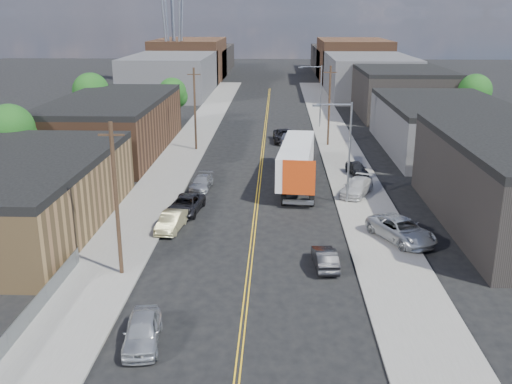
# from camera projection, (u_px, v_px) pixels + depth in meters

# --- Properties ---
(ground) EXTENTS (260.00, 260.00, 0.00)m
(ground) POSITION_uv_depth(u_px,v_px,m) (265.00, 127.00, 84.22)
(ground) COLOR black
(ground) RESTS_ON ground
(centerline) EXTENTS (0.32, 120.00, 0.01)m
(centerline) POSITION_uv_depth(u_px,v_px,m) (263.00, 151.00, 69.92)
(centerline) COLOR gold
(centerline) RESTS_ON ground
(sidewalk_left) EXTENTS (5.00, 140.00, 0.15)m
(sidewalk_left) POSITION_uv_depth(u_px,v_px,m) (186.00, 149.00, 70.24)
(sidewalk_left) COLOR slate
(sidewalk_left) RESTS_ON ground
(sidewalk_right) EXTENTS (5.00, 140.00, 0.15)m
(sidewalk_right) POSITION_uv_depth(u_px,v_px,m) (340.00, 151.00, 69.56)
(sidewalk_right) COLOR slate
(sidewalk_right) RESTS_ON ground
(warehouse_tan) EXTENTS (12.00, 22.00, 5.60)m
(warehouse_tan) POSITION_uv_depth(u_px,v_px,m) (21.00, 194.00, 43.99)
(warehouse_tan) COLOR brown
(warehouse_tan) RESTS_ON ground
(warehouse_brown) EXTENTS (12.00, 26.00, 6.60)m
(warehouse_brown) POSITION_uv_depth(u_px,v_px,m) (113.00, 125.00, 68.62)
(warehouse_brown) COLOR #442A1B
(warehouse_brown) RESTS_ON ground
(industrial_right_b) EXTENTS (14.00, 24.00, 6.10)m
(industrial_right_b) POSITION_uv_depth(u_px,v_px,m) (444.00, 126.00, 69.17)
(industrial_right_b) COLOR #3D3D3F
(industrial_right_b) RESTS_ON ground
(industrial_right_c) EXTENTS (14.00, 22.00, 7.60)m
(industrial_right_c) POSITION_uv_depth(u_px,v_px,m) (401.00, 91.00, 93.73)
(industrial_right_c) COLOR black
(industrial_right_c) RESTS_ON ground
(skyline_left_a) EXTENTS (16.00, 30.00, 8.00)m
(skyline_left_a) POSITION_uv_depth(u_px,v_px,m) (172.00, 75.00, 117.08)
(skyline_left_a) COLOR #3D3D3F
(skyline_left_a) RESTS_ON ground
(skyline_right_a) EXTENTS (16.00, 30.00, 8.00)m
(skyline_right_a) POSITION_uv_depth(u_px,v_px,m) (368.00, 75.00, 115.66)
(skyline_right_a) COLOR #3D3D3F
(skyline_right_a) RESTS_ON ground
(skyline_left_b) EXTENTS (16.00, 26.00, 10.00)m
(skyline_left_b) POSITION_uv_depth(u_px,v_px,m) (190.00, 60.00, 140.61)
(skyline_left_b) COLOR #442A1B
(skyline_left_b) RESTS_ON ground
(skyline_right_b) EXTENTS (16.00, 26.00, 10.00)m
(skyline_right_b) POSITION_uv_depth(u_px,v_px,m) (353.00, 61.00, 139.18)
(skyline_right_b) COLOR #442A1B
(skyline_right_b) RESTS_ON ground
(skyline_left_c) EXTENTS (16.00, 40.00, 7.00)m
(skyline_left_c) POSITION_uv_depth(u_px,v_px,m) (201.00, 60.00, 160.12)
(skyline_left_c) COLOR black
(skyline_left_c) RESTS_ON ground
(skyline_right_c) EXTENTS (16.00, 40.00, 7.00)m
(skyline_right_c) POSITION_uv_depth(u_px,v_px,m) (343.00, 60.00, 158.69)
(skyline_right_c) COLOR black
(skyline_right_c) RESTS_ON ground
(streetlight_near) EXTENTS (3.39, 0.25, 9.00)m
(streetlight_near) POSITION_uv_depth(u_px,v_px,m) (345.00, 145.00, 48.99)
(streetlight_near) COLOR gray
(streetlight_near) RESTS_ON ground
(streetlight_far) EXTENTS (3.39, 0.25, 9.00)m
(streetlight_far) POSITION_uv_depth(u_px,v_px,m) (318.00, 91.00, 82.35)
(streetlight_far) COLOR gray
(streetlight_far) RESTS_ON ground
(utility_pole_left_near) EXTENTS (1.60, 0.26, 10.00)m
(utility_pole_left_near) POSITION_uv_depth(u_px,v_px,m) (116.00, 199.00, 35.32)
(utility_pole_left_near) COLOR black
(utility_pole_left_near) RESTS_ON ground
(utility_pole_left_far) EXTENTS (1.60, 0.26, 10.00)m
(utility_pole_left_far) POSITION_uv_depth(u_px,v_px,m) (195.00, 109.00, 68.67)
(utility_pole_left_far) COLOR black
(utility_pole_left_far) RESTS_ON ground
(utility_pole_right) EXTENTS (1.60, 0.26, 10.00)m
(utility_pole_right) POSITION_uv_depth(u_px,v_px,m) (329.00, 105.00, 70.94)
(utility_pole_right) COLOR black
(utility_pole_right) RESTS_ON ground
(chainlink_fence) EXTENTS (0.05, 16.00, 1.22)m
(chainlink_fence) POSITION_uv_depth(u_px,v_px,m) (29.00, 316.00, 30.59)
(chainlink_fence) COLOR slate
(chainlink_fence) RESTS_ON ground
(tree_left_near) EXTENTS (4.85, 4.76, 7.91)m
(tree_left_near) POSITION_uv_depth(u_px,v_px,m) (11.00, 132.00, 54.93)
(tree_left_near) COLOR black
(tree_left_near) RESTS_ON ground
(tree_left_mid) EXTENTS (5.10, 5.04, 8.37)m
(tree_left_mid) POSITION_uv_depth(u_px,v_px,m) (92.00, 94.00, 78.66)
(tree_left_mid) COLOR black
(tree_left_mid) RESTS_ON ground
(tree_left_far) EXTENTS (4.35, 4.20, 6.97)m
(tree_left_far) POSITION_uv_depth(u_px,v_px,m) (173.00, 94.00, 85.25)
(tree_left_far) COLOR black
(tree_left_far) RESTS_ON ground
(tree_right_far) EXTENTS (4.85, 4.76, 7.91)m
(tree_right_far) POSITION_uv_depth(u_px,v_px,m) (475.00, 93.00, 81.59)
(tree_right_far) COLOR black
(tree_right_far) RESTS_ON ground
(semi_truck) EXTENTS (4.05, 16.64, 4.30)m
(semi_truck) POSITION_uv_depth(u_px,v_px,m) (296.00, 158.00, 56.24)
(semi_truck) COLOR #BCBCBC
(semi_truck) RESTS_ON ground
(car_left_a) EXTENTS (2.29, 4.60, 1.51)m
(car_left_a) POSITION_uv_depth(u_px,v_px,m) (142.00, 331.00, 28.92)
(car_left_a) COLOR #B5B8BB
(car_left_a) RESTS_ON ground
(car_left_b) EXTENTS (2.04, 4.50, 1.43)m
(car_left_b) POSITION_uv_depth(u_px,v_px,m) (171.00, 221.00, 44.21)
(car_left_b) COLOR #9B9365
(car_left_b) RESTS_ON ground
(car_left_c) EXTENTS (2.99, 5.42, 1.44)m
(car_left_c) POSITION_uv_depth(u_px,v_px,m) (186.00, 205.00, 48.03)
(car_left_c) COLOR black
(car_left_c) RESTS_ON ground
(car_left_d) EXTENTS (2.15, 4.52, 1.27)m
(car_left_d) POSITION_uv_depth(u_px,v_px,m) (202.00, 183.00, 54.59)
(car_left_d) COLOR #98999D
(car_left_d) RESTS_ON ground
(car_right_oncoming) EXTENTS (1.69, 4.11, 1.32)m
(car_right_oncoming) POSITION_uv_depth(u_px,v_px,m) (325.00, 258.00, 37.74)
(car_right_oncoming) COLOR black
(car_right_oncoming) RESTS_ON ground
(car_right_lot_a) EXTENTS (5.10, 6.51, 1.64)m
(car_right_lot_a) POSITION_uv_depth(u_px,v_px,m) (401.00, 230.00, 41.80)
(car_right_lot_a) COLOR #B5B8BA
(car_right_lot_a) RESTS_ON sidewalk_right
(car_right_lot_b) EXTENTS (4.02, 5.47, 1.47)m
(car_right_lot_b) POSITION_uv_depth(u_px,v_px,m) (357.00, 187.00, 52.41)
(car_right_lot_b) COLOR #B1B1B1
(car_right_lot_b) RESTS_ON sidewalk_right
(car_right_lot_c) EXTENTS (2.33, 4.14, 1.33)m
(car_right_lot_c) POSITION_uv_depth(u_px,v_px,m) (357.00, 168.00, 58.84)
(car_right_lot_c) COLOR black
(car_right_lot_c) RESTS_ON sidewalk_right
(car_ahead_truck) EXTENTS (2.94, 5.85, 1.59)m
(car_ahead_truck) POSITION_uv_depth(u_px,v_px,m) (284.00, 136.00, 74.46)
(car_ahead_truck) COLOR black
(car_ahead_truck) RESTS_ON ground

